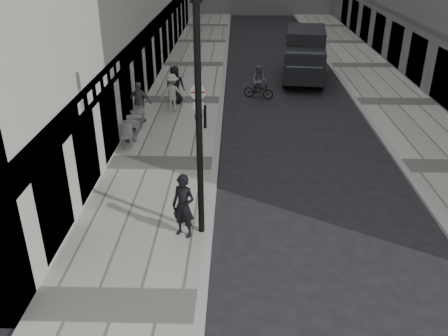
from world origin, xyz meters
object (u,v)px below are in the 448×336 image
(walking_man, at_px, (184,206))
(cyclist, at_px, (259,86))
(sign_post, at_px, (198,113))
(panel_van, at_px, (305,52))
(lamppost, at_px, (199,109))

(walking_man, relative_size, cyclist, 1.07)
(cyclist, bearing_deg, sign_post, -84.42)
(sign_post, relative_size, cyclist, 1.81)
(panel_van, bearing_deg, sign_post, -105.80)
(sign_post, xyz_separation_m, cyclist, (2.52, 8.57, -1.48))
(walking_man, bearing_deg, cyclist, 103.20)
(sign_post, bearing_deg, panel_van, 62.67)
(sign_post, bearing_deg, walking_man, -95.25)
(sign_post, bearing_deg, lamppost, -89.12)
(panel_van, bearing_deg, walking_man, -100.32)
(lamppost, bearing_deg, cyclist, 80.52)
(walking_man, relative_size, panel_van, 0.30)
(sign_post, distance_m, cyclist, 9.05)
(lamppost, height_order, panel_van, lamppost)
(panel_van, height_order, cyclist, panel_van)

